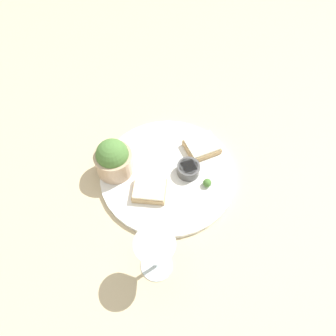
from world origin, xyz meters
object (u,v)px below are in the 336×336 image
(cheese_toast_near, at_px, (202,146))
(sauce_ramekin, at_px, (188,168))
(cheese_toast_far, at_px, (149,190))
(wine_glass, at_px, (155,251))
(salad_bowl, at_px, (113,158))

(cheese_toast_near, bearing_deg, sauce_ramekin, -118.60)
(cheese_toast_far, distance_m, wine_glass, 0.19)
(cheese_toast_near, distance_m, cheese_toast_far, 0.19)
(cheese_toast_near, xyz_separation_m, cheese_toast_far, (-0.14, -0.13, -0.00))
(cheese_toast_far, bearing_deg, wine_glass, -83.54)
(sauce_ramekin, distance_m, cheese_toast_near, 0.08)
(salad_bowl, relative_size, wine_glass, 0.74)
(salad_bowl, height_order, wine_glass, wine_glass)
(salad_bowl, bearing_deg, cheese_toast_far, -37.66)
(cheese_toast_near, distance_m, wine_glass, 0.34)
(cheese_toast_near, bearing_deg, cheese_toast_far, -135.43)
(salad_bowl, xyz_separation_m, cheese_toast_near, (0.23, 0.06, -0.03))
(sauce_ramekin, distance_m, cheese_toast_far, 0.12)
(cheese_toast_far, xyz_separation_m, wine_glass, (0.02, -0.18, 0.07))
(sauce_ramekin, height_order, cheese_toast_far, sauce_ramekin)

